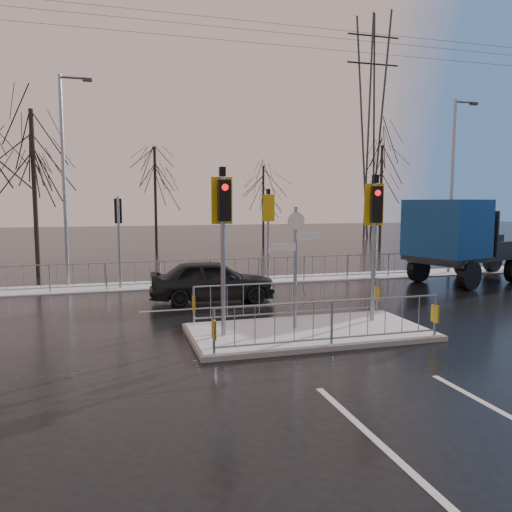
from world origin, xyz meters
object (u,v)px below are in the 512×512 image
object	(u,v)px
street_lamp_right	(453,179)
street_lamp_left	(66,172)
car_far_lane	(213,280)
traffic_island	(308,319)
flatbed_truck	(462,239)

from	to	relation	value
street_lamp_right	street_lamp_left	distance (m)	17.03
street_lamp_left	street_lamp_right	bearing A→B (deg)	-3.37
car_far_lane	street_lamp_left	xyz separation A→B (m)	(-4.91, 4.66, 3.78)
traffic_island	street_lamp_right	world-z (taller)	street_lamp_right
traffic_island	street_lamp_right	xyz separation A→B (m)	(10.58, 8.49, 4.00)
car_far_lane	flatbed_truck	world-z (taller)	flatbed_truck
car_far_lane	street_lamp_right	world-z (taller)	street_lamp_right
car_far_lane	street_lamp_left	size ratio (longest dim) A/B	0.51
flatbed_truck	car_far_lane	bearing A→B (deg)	-174.91
car_far_lane	flatbed_truck	xyz separation A→B (m)	(10.55, 0.94, 1.11)
traffic_island	car_far_lane	distance (m)	5.07
car_far_lane	traffic_island	bearing A→B (deg)	-158.00
traffic_island	street_lamp_right	size ratio (longest dim) A/B	0.75
traffic_island	car_far_lane	bearing A→B (deg)	107.40
car_far_lane	street_lamp_right	xyz separation A→B (m)	(12.10, 3.66, 3.68)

